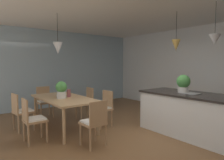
# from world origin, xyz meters

# --- Properties ---
(ground_plane) EXTENTS (10.00, 8.40, 0.04)m
(ground_plane) POSITION_xyz_m (0.00, 0.00, -0.02)
(ground_plane) COLOR brown
(wall_back_kitchen) EXTENTS (10.00, 0.12, 2.70)m
(wall_back_kitchen) POSITION_xyz_m (0.00, 3.26, 1.35)
(wall_back_kitchen) COLOR white
(wall_back_kitchen) RESTS_ON ground_plane
(window_wall_left_glazing) EXTENTS (0.06, 8.40, 2.70)m
(window_wall_left_glazing) POSITION_xyz_m (-4.06, 0.00, 1.35)
(window_wall_left_glazing) COLOR #9EB7C6
(window_wall_left_glazing) RESTS_ON ground_plane
(dining_table) EXTENTS (1.92, 0.95, 0.74)m
(dining_table) POSITION_xyz_m (-1.58, -0.76, 0.68)
(dining_table) COLOR tan
(dining_table) RESTS_ON ground_plane
(chair_window_end) EXTENTS (0.41, 0.41, 0.87)m
(chair_window_end) POSITION_xyz_m (-2.91, -0.76, 0.47)
(chair_window_end) COLOR #A87F56
(chair_window_end) RESTS_ON ground_plane
(chair_near_left) EXTENTS (0.44, 0.44, 0.87)m
(chair_near_left) POSITION_xyz_m (-2.00, -1.61, 0.47)
(chair_near_left) COLOR #A87F56
(chair_near_left) RESTS_ON ground_plane
(chair_far_right) EXTENTS (0.42, 0.42, 0.87)m
(chair_far_right) POSITION_xyz_m (-1.15, 0.08, 0.47)
(chair_far_right) COLOR #A87F56
(chair_far_right) RESTS_ON ground_plane
(chair_far_left) EXTENTS (0.42, 0.42, 0.87)m
(chair_far_left) POSITION_xyz_m (-2.01, 0.08, 0.47)
(chair_far_left) COLOR #A87F56
(chair_far_left) RESTS_ON ground_plane
(chair_kitchen_end) EXTENTS (0.41, 0.41, 0.87)m
(chair_kitchen_end) POSITION_xyz_m (-0.24, -0.76, 0.47)
(chair_kitchen_end) COLOR #A87F56
(chair_kitchen_end) RESTS_ON ground_plane
(chair_near_right) EXTENTS (0.41, 0.41, 0.87)m
(chair_near_right) POSITION_xyz_m (-1.14, -1.61, 0.47)
(chair_near_right) COLOR #A87F56
(chair_near_right) RESTS_ON ground_plane
(kitchen_island) EXTENTS (2.19, 0.98, 0.91)m
(kitchen_island) POSITION_xyz_m (0.52, 1.20, 0.46)
(kitchen_island) COLOR silver
(kitchen_island) RESTS_ON ground_plane
(pendant_over_table) EXTENTS (0.22, 0.22, 0.94)m
(pendant_over_table) POSITION_xyz_m (-1.69, -0.83, 1.90)
(pendant_over_table) COLOR black
(pendant_over_island_main) EXTENTS (0.19, 0.19, 0.87)m
(pendant_over_island_main) POSITION_xyz_m (0.10, 1.20, 1.95)
(pendant_over_island_main) COLOR black
(pendant_over_island_aux) EXTENTS (0.22, 0.22, 0.80)m
(pendant_over_island_aux) POSITION_xyz_m (0.95, 1.20, 2.00)
(pendant_over_island_aux) COLOR black
(potted_plant_on_island) EXTENTS (0.29, 0.29, 0.39)m
(potted_plant_on_island) POSITION_xyz_m (0.31, 1.20, 1.11)
(potted_plant_on_island) COLOR beige
(potted_plant_on_island) RESTS_ON kitchen_island
(potted_plant_on_table) EXTENTS (0.26, 0.26, 0.39)m
(potted_plant_on_table) POSITION_xyz_m (-1.50, -0.85, 0.95)
(potted_plant_on_table) COLOR beige
(potted_plant_on_table) RESTS_ON dining_table
(vase_on_dining_table) EXTENTS (0.09, 0.09, 0.18)m
(vase_on_dining_table) POSITION_xyz_m (-1.58, -0.63, 0.83)
(vase_on_dining_table) COLOR #994C51
(vase_on_dining_table) RESTS_ON dining_table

